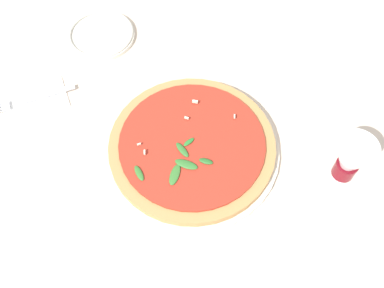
% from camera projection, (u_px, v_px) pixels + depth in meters
% --- Properties ---
extents(ground_plane, '(6.00, 6.00, 0.00)m').
position_uv_depth(ground_plane, '(180.00, 141.00, 0.96)').
color(ground_plane, beige).
extents(pizza_arugula_main, '(0.37, 0.37, 0.05)m').
position_uv_depth(pizza_arugula_main, '(192.00, 147.00, 0.93)').
color(pizza_arugula_main, silver).
rests_on(pizza_arugula_main, ground_plane).
extents(wine_glass, '(0.07, 0.07, 0.18)m').
position_uv_depth(wine_glass, '(348.00, 163.00, 0.79)').
color(wine_glass, white).
rests_on(wine_glass, ground_plane).
extents(napkin, '(0.16, 0.13, 0.01)m').
position_uv_depth(napkin, '(34.00, 100.00, 1.01)').
color(napkin, white).
rests_on(napkin, ground_plane).
extents(fork, '(0.20, 0.07, 0.00)m').
position_uv_depth(fork, '(30.00, 99.00, 1.01)').
color(fork, silver).
rests_on(fork, ground_plane).
extents(side_plate_white, '(0.17, 0.17, 0.02)m').
position_uv_depth(side_plate_white, '(101.00, 35.00, 1.11)').
color(side_plate_white, silver).
rests_on(side_plate_white, ground_plane).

